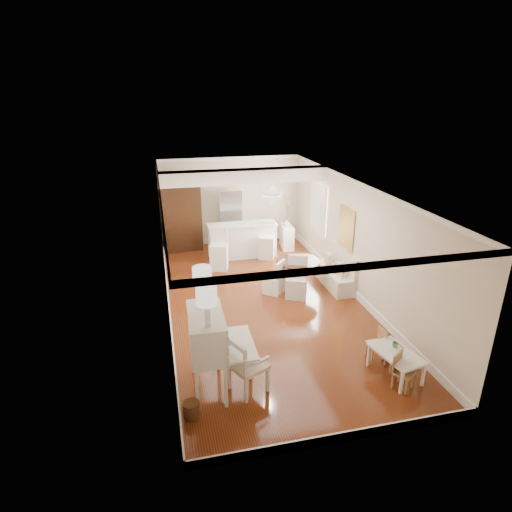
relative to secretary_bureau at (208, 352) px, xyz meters
name	(u,v)px	position (x,y,z in m)	size (l,w,h in m)	color
room	(263,219)	(1.74, 3.18, 1.26)	(9.00, 9.04, 2.82)	brown
secretary_bureau	(208,352)	(0.00, 0.00, 0.00)	(1.13, 1.15, 1.44)	silver
gustavian_armchair	(248,364)	(0.65, -0.19, -0.21)	(0.59, 0.59, 1.02)	silver
wicker_basket	(192,410)	(-0.35, -0.61, -0.59)	(0.26, 0.26, 0.26)	#513119
kids_table	(395,364)	(3.25, -0.40, -0.48)	(0.57, 0.95, 0.48)	white
kids_chair_a	(393,357)	(3.33, -0.21, -0.47)	(0.24, 0.24, 0.50)	#B27B50
kids_chair_b	(376,344)	(3.19, 0.19, -0.42)	(0.29, 0.29, 0.59)	tan
kids_chair_c	(404,372)	(3.20, -0.74, -0.40)	(0.31, 0.31, 0.65)	#9E7847
banquette	(335,268)	(3.69, 3.36, -0.23)	(0.52, 1.60, 0.98)	silver
dining_table	(298,274)	(2.73, 3.45, -0.34)	(1.10, 1.10, 0.75)	#492717
slip_chair_near	(297,278)	(2.54, 2.98, -0.21)	(0.48, 0.50, 1.01)	silver
slip_chair_far	(274,277)	(2.05, 3.31, -0.29)	(0.41, 0.43, 0.87)	white
breakfast_counter	(242,240)	(1.80, 5.96, -0.21)	(2.05, 0.65, 1.03)	white
bar_stool_left	(219,249)	(0.96, 5.12, -0.13)	(0.47, 0.47, 1.18)	white
bar_stool_right	(267,241)	(2.48, 5.63, -0.17)	(0.44, 0.44, 1.10)	white
pantry_cabinet	(182,214)	(0.10, 7.04, 0.43)	(1.20, 0.60, 2.30)	#381E11
fridge	(242,218)	(2.00, 7.01, 0.18)	(0.75, 0.65, 1.80)	silver
sideboard	(287,237)	(3.34, 6.37, -0.35)	(0.34, 0.77, 0.73)	white
pencil_cup	(395,345)	(3.32, -0.22, -0.20)	(0.11, 0.11, 0.08)	#5D9F60
branch_vase	(286,223)	(3.32, 6.39, 0.11)	(0.19, 0.19, 0.19)	silver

